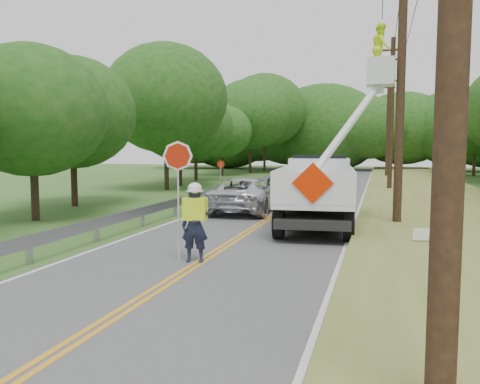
# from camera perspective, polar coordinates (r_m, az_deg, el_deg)

# --- Properties ---
(ground) EXTENTS (140.00, 140.00, 0.00)m
(ground) POSITION_cam_1_polar(r_m,az_deg,el_deg) (10.40, -9.48, -11.21)
(ground) COLOR #3D5C24
(ground) RESTS_ON ground
(road) EXTENTS (7.20, 96.00, 0.03)m
(road) POSITION_cam_1_polar(r_m,az_deg,el_deg) (23.57, 5.46, -1.90)
(road) COLOR #535355
(road) RESTS_ON ground
(guardrail) EXTENTS (0.18, 48.00, 0.77)m
(guardrail) POSITION_cam_1_polar(r_m,az_deg,el_deg) (25.42, -3.08, -0.13)
(guardrail) COLOR #96989C
(guardrail) RESTS_ON ground
(utility_poles) EXTENTS (1.60, 43.30, 10.00)m
(utility_poles) POSITION_cam_1_polar(r_m,az_deg,el_deg) (26.10, 17.87, 10.14)
(utility_poles) COLOR black
(utility_poles) RESTS_ON ground
(tall_grass_verge) EXTENTS (7.00, 96.00, 0.30)m
(tall_grass_verge) POSITION_cam_1_polar(r_m,az_deg,el_deg) (23.30, 22.88, -2.02)
(tall_grass_verge) COLOR olive
(tall_grass_verge) RESTS_ON ground
(treeline_left) EXTENTS (10.64, 56.22, 11.98)m
(treeline_left) POSITION_cam_1_polar(r_m,az_deg,el_deg) (44.33, -2.87, 9.36)
(treeline_left) COLOR #332319
(treeline_left) RESTS_ON ground
(treeline_horizon) EXTENTS (57.08, 15.03, 11.90)m
(treeline_horizon) POSITION_cam_1_polar(r_m,az_deg,el_deg) (65.36, 13.09, 7.37)
(treeline_horizon) COLOR #164A12
(treeline_horizon) RESTS_ON ground
(flagger) EXTENTS (1.16, 0.53, 3.09)m
(flagger) POSITION_cam_1_polar(r_m,az_deg,el_deg) (12.28, -5.42, -3.27)
(flagger) COLOR #191E33
(flagger) RESTS_ON road
(bucket_truck) EXTENTS (4.20, 7.71, 7.25)m
(bucket_truck) POSITION_cam_1_polar(r_m,az_deg,el_deg) (19.05, 9.67, 1.25)
(bucket_truck) COLOR black
(bucket_truck) RESTS_ON road
(suv_silver) EXTENTS (2.89, 5.82, 1.59)m
(suv_silver) POSITION_cam_1_polar(r_m,az_deg,el_deg) (22.02, 0.70, -0.27)
(suv_silver) COLOR silver
(suv_silver) RESTS_ON road
(suv_darkgrey) EXTENTS (2.77, 6.01, 1.70)m
(suv_darkgrey) POSITION_cam_1_polar(r_m,az_deg,el_deg) (32.62, 5.82, 1.60)
(suv_darkgrey) COLOR #3C3E45
(suv_darkgrey) RESTS_ON road
(stop_sign_permanent) EXTENTS (0.46, 0.11, 2.19)m
(stop_sign_permanent) POSITION_cam_1_polar(r_m,az_deg,el_deg) (28.80, -2.29, 2.24)
(stop_sign_permanent) COLOR #96989C
(stop_sign_permanent) RESTS_ON ground
(yard_sign) EXTENTS (0.48, 0.05, 0.69)m
(yard_sign) POSITION_cam_1_polar(r_m,az_deg,el_deg) (14.46, 20.80, -4.81)
(yard_sign) COLOR white
(yard_sign) RESTS_ON ground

